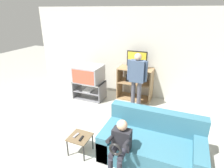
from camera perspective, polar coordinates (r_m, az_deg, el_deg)
wall_back at (r=5.71m, az=5.31°, el=9.38°), size 6.40×0.06×2.60m
tv_stand at (r=5.68m, az=-6.92°, el=-1.75°), size 0.91×0.51×0.54m
television_main at (r=5.51m, az=-7.12°, el=3.13°), size 0.76×0.68×0.47m
media_shelf at (r=5.57m, az=7.02°, el=0.21°), size 1.00×0.51×0.95m
television_flat at (r=5.37m, az=7.59°, el=7.22°), size 0.58×0.20×0.49m
snack_table at (r=3.63m, az=-9.74°, el=-16.12°), size 0.39×0.39×0.36m
remote_control_black at (r=3.54m, az=-9.34°, el=-16.05°), size 0.05×0.15×0.02m
remote_control_white at (r=3.62m, az=-10.90°, el=-15.11°), size 0.05×0.15×0.02m
couch at (r=3.60m, az=12.11°, el=-17.48°), size 1.75×0.91×0.81m
person_standing_adult at (r=4.89m, az=7.62°, el=2.42°), size 0.53×0.20×1.51m
person_seated_child at (r=3.09m, az=2.44°, el=-17.74°), size 0.33×0.43×0.93m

